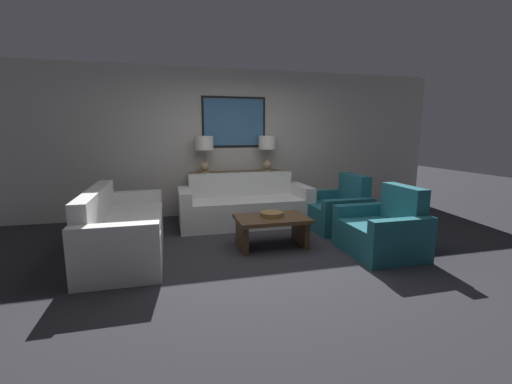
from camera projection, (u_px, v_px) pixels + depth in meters
The scene contains 11 objects.
ground_plane at pixel (271, 254), 4.33m from camera, with size 20.00×20.00×0.00m, color #28282D.
back_wall at pixel (234, 142), 6.39m from camera, with size 8.13×0.12×2.65m.
console_table at pixel (237, 193), 6.30m from camera, with size 1.66×0.36×0.81m.
table_lamp_left at pixel (204, 147), 6.01m from camera, with size 0.32×0.32×0.64m.
table_lamp_right at pixel (267, 146), 6.29m from camera, with size 0.32×0.32×0.64m.
couch_by_back_wall at pixel (245, 207), 5.70m from camera, with size 2.15×0.86×0.83m.
couch_by_side at pixel (123, 231), 4.33m from camera, with size 0.86×2.15×0.83m.
coffee_table at pixel (272, 226), 4.57m from camera, with size 0.95×0.63×0.41m.
decorative_bowl at pixel (272, 214), 4.59m from camera, with size 0.31×0.31×0.06m.
armchair_near_back_wall at pixel (338, 211), 5.46m from camera, with size 0.82×0.98×0.86m.
armchair_near_camera at pixel (383, 231), 4.32m from camera, with size 0.82×0.98×0.86m.
Camera 1 is at (-1.23, -3.95, 1.52)m, focal length 24.00 mm.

